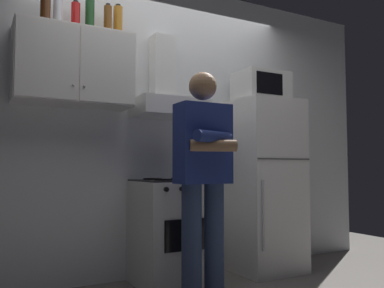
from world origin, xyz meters
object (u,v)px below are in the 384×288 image
Objects in this scene: refrigerator at (263,185)px; bottle_wine_green at (90,15)px; bottle_rum_dark at (45,8)px; bottle_liquor_amber at (118,22)px; stove_oven at (173,232)px; range_hood at (167,95)px; person_standing at (203,176)px; cooking_pot at (193,173)px; microwave at (261,87)px; bottle_soda_red at (76,17)px; upper_cabinet at (74,67)px; bottle_vodka_clear at (58,10)px; bottle_beer_brown at (108,20)px.

refrigerator is 5.15× the size of bottle_wine_green.
bottle_rum_dark is 0.59m from bottle_liquor_amber.
stove_oven is 1.17× the size of range_hood.
person_standing reaches higher than cooking_pot.
cooking_pot is 1.72m from bottle_rum_dark.
bottle_soda_red is (-1.74, 0.13, 0.43)m from microwave.
upper_cabinet is 2.90× the size of bottle_wine_green.
refrigerator reaches higher than stove_oven.
bottle_vodka_clear is 1.06× the size of bottle_liquor_amber.
refrigerator is 0.84m from cooking_pot.
bottle_vodka_clear reaches higher than bottle_soda_red.
range_hood is 0.97m from bottle_soda_red.
bottle_wine_green reaches higher than person_standing.
bottle_wine_green reaches higher than bottle_liquor_amber.
bottle_vodka_clear is at bearing 179.05° from range_hood.
bottle_beer_brown is 0.26m from bottle_soda_red.
upper_cabinet is 0.81m from range_hood.
upper_cabinet is 0.46m from bottle_vodka_clear.
bottle_vodka_clear is at bearing 179.55° from bottle_wine_green.
microwave is at bearing -4.24° from bottle_wine_green.
cooking_pot is (0.13, -0.25, -0.68)m from range_hood.
stove_oven is 0.52m from cooking_pot.
bottle_liquor_amber is (-0.39, 0.76, 1.29)m from person_standing.
bottle_rum_dark is at bearing -158.40° from bottle_vodka_clear.
microwave is 0.29× the size of person_standing.
upper_cabinet is 0.42m from bottle_soda_red.
upper_cabinet is 0.57m from bottle_liquor_amber.
range_hood is at bearing -0.95° from bottle_vodka_clear.
bottle_soda_red reaches higher than range_hood.
upper_cabinet is 3.07× the size of cooking_pot.
bottle_beer_brown is (0.26, -0.01, 0.42)m from upper_cabinet.
bottle_liquor_amber is (-1.39, 0.16, 1.39)m from refrigerator.
bottle_liquor_amber reaches higher than bottle_soda_red.
person_standing is 1.76m from bottle_rum_dark.
range_hood is 0.73m from cooking_pot.
bottle_rum_dark is (-0.10, -0.04, -0.02)m from bottle_vodka_clear.
refrigerator is at bearing 8.32° from cooking_pot.
bottle_beer_brown is (0.14, -0.02, -0.03)m from bottle_wine_green.
microwave is 1.55m from bottle_beer_brown.
upper_cabinet is at bearing -111.03° from bottle_soda_red.
microwave is at bearing -6.46° from range_hood.
person_standing is at bearing -148.77° from refrigerator.
person_standing is at bearing -44.26° from upper_cabinet.
bottle_soda_red is at bearing 175.85° from microwave.
bottle_vodka_clear is at bearing 176.26° from microwave.
bottle_soda_red is at bearing 169.59° from stove_oven.
stove_oven is at bearing -12.15° from bottle_beer_brown.
range_hood reaches higher than cooking_pot.
cooking_pot is 1.03× the size of bottle_liquor_amber.
refrigerator is 5.95× the size of bottle_rum_dark.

